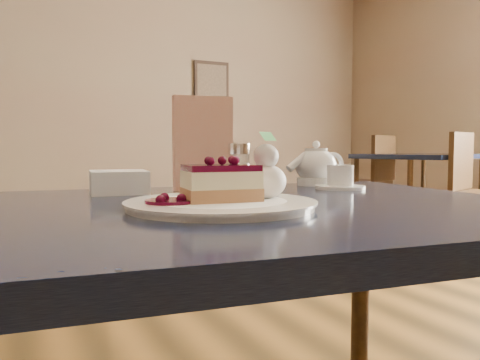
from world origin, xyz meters
name	(u,v)px	position (x,y,z in m)	size (l,w,h in m)	color
main_table	(213,249)	(-0.13, 0.31, 0.65)	(1.24, 0.90, 0.72)	#16213C
dessert_plate	(221,205)	(-0.13, 0.26, 0.73)	(0.30, 0.30, 0.01)	white
cheesecake_slice	(221,183)	(-0.13, 0.26, 0.77)	(0.12, 0.09, 0.06)	#B4794B
whipped_cream	(266,181)	(-0.05, 0.27, 0.77)	(0.07, 0.07, 0.06)	white
berry_sauce	(170,201)	(-0.22, 0.27, 0.74)	(0.08, 0.08, 0.01)	#2F0620
tea_set	(320,169)	(0.27, 0.56, 0.77)	(0.16, 0.22, 0.10)	white
menu_card	(203,143)	(-0.04, 0.58, 0.83)	(0.14, 0.03, 0.21)	beige
sugar_shaker	(238,166)	(0.04, 0.57, 0.78)	(0.06, 0.06, 0.11)	white
napkin_stack	(119,182)	(-0.23, 0.59, 0.75)	(0.12, 0.12, 0.05)	white
bg_table_far_right	(416,230)	(2.86, 2.68, 0.07)	(1.23, 1.85, 1.23)	#16213C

